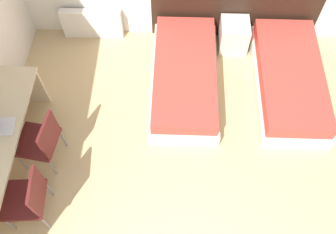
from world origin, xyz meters
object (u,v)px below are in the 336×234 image
Objects in this scene: bed_near_window at (185,77)px; chair_near_laptop at (41,140)px; bed_near_door at (289,80)px; nightstand at (234,36)px; chair_near_notebook at (28,198)px.

bed_near_window is 2.19× the size of chair_near_laptop.
bed_near_door is 2.19× the size of chair_near_laptop.
nightstand is 0.53× the size of chair_near_laptop.
bed_near_door is at bearing 27.21° from chair_near_notebook.
chair_near_laptop and chair_near_notebook have the same top height.
nightstand is at bearing 133.39° from bed_near_door.
bed_near_door is at bearing 29.30° from chair_near_laptop.
bed_near_door is at bearing 0.00° from bed_near_window.
chair_near_notebook is at bearing -148.81° from bed_near_door.
nightstand is 3.08m from chair_near_laptop.
chair_near_notebook is at bearing -131.59° from bed_near_window.
chair_near_laptop is at bearing -144.58° from bed_near_window.
chair_near_laptop reaches higher than nightstand.
nightstand is 3.55m from chair_near_notebook.
chair_near_notebook is at bearing -81.57° from chair_near_laptop.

